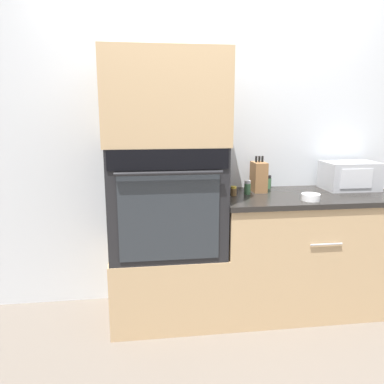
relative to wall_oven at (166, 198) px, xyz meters
name	(u,v)px	position (x,y,z in m)	size (l,w,h in m)	color
ground_plane	(229,333)	(0.39, -0.30, -0.88)	(12.00, 12.00, 0.00)	#6B6056
wall_back	(214,140)	(0.39, 0.33, 0.37)	(8.00, 0.05, 2.50)	silver
oven_cabinet_base	(167,282)	(0.00, 0.00, -0.62)	(0.78, 0.60, 0.51)	tan
wall_oven	(166,198)	(0.00, 0.00, 0.00)	(0.76, 0.64, 0.74)	black
oven_cabinet_upper	(165,99)	(0.00, 0.00, 0.66)	(0.78, 0.60, 0.59)	tan
counter_unit	(305,251)	(1.03, 0.00, -0.44)	(1.30, 0.63, 0.88)	tan
microwave	(350,176)	(1.41, 0.13, 0.11)	(0.40, 0.28, 0.21)	#B2B5BA
knife_block	(259,177)	(0.70, 0.15, 0.11)	(0.09, 0.16, 0.26)	olive
bowl	(311,197)	(0.96, -0.19, 0.02)	(0.12, 0.12, 0.04)	white
condiment_jar_near	(268,182)	(0.81, 0.25, 0.05)	(0.05, 0.05, 0.10)	#427047
condiment_jar_mid	(247,188)	(0.59, 0.06, 0.05)	(0.05, 0.05, 0.10)	#427047
condiment_jar_far	(234,191)	(0.48, 0.02, 0.03)	(0.04, 0.04, 0.07)	brown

